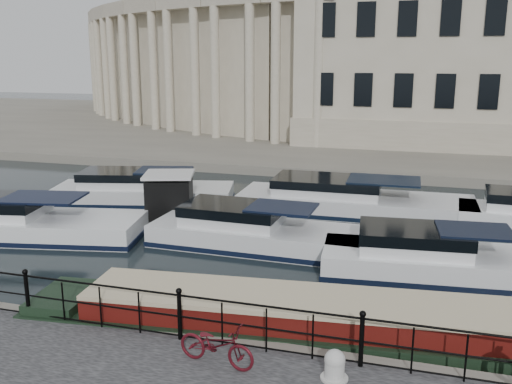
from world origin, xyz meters
TOP-DOWN VIEW (x-y plane):
  - ground_plane at (0.00, 0.00)m, footprint 160.00×160.00m
  - far_bank at (0.00, 39.00)m, footprint 120.00×42.00m
  - railing at (0.00, -2.25)m, footprint 24.14×0.14m
  - civic_building at (-1.00, 34.71)m, footprint 53.55×31.84m
  - bicycle at (1.16, -3.04)m, footprint 1.78×0.86m
  - mooring_bollard at (3.56, -2.88)m, footprint 0.55×0.55m
  - narrowboat at (3.77, -0.55)m, footprint 16.58×3.83m
  - harbour_hut at (-4.90, 7.72)m, footprint 3.22×2.94m
  - cabin_cruisers at (-1.07, 8.04)m, footprint 27.93×11.03m

SIDE VIEW (x-z plane):
  - ground_plane at x=0.00m, z-range 0.00..0.00m
  - far_bank at x=0.00m, z-range 0.00..0.55m
  - narrowboat at x=3.77m, z-range -0.43..1.16m
  - cabin_cruisers at x=-1.07m, z-range -0.63..1.36m
  - mooring_bollard at x=3.56m, z-range 0.53..1.15m
  - harbour_hut at x=-4.90m, z-range -0.13..2.04m
  - bicycle at x=1.16m, z-range 0.55..1.45m
  - railing at x=0.00m, z-range 0.59..1.81m
  - civic_building at x=-1.00m, z-range -1.39..15.46m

